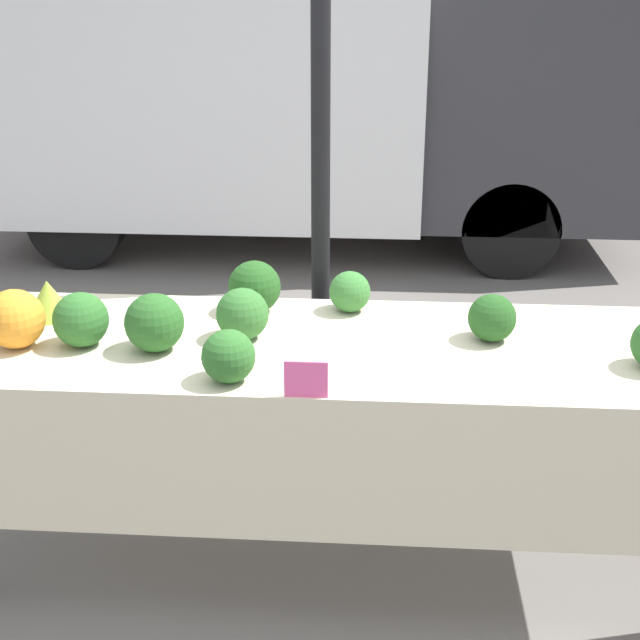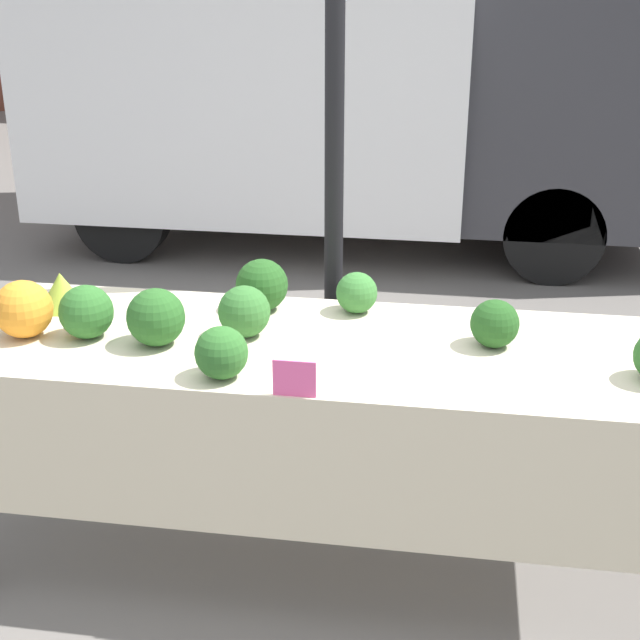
# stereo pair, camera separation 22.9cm
# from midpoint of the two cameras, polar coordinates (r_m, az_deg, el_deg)

# --- Properties ---
(ground_plane) EXTENTS (40.00, 40.00, 0.00)m
(ground_plane) POSITION_cam_midpoint_polar(r_m,az_deg,el_deg) (3.30, -2.06, -14.84)
(ground_plane) COLOR slate
(tent_pole) EXTENTS (0.07, 0.07, 2.55)m
(tent_pole) POSITION_cam_midpoint_polar(r_m,az_deg,el_deg) (3.27, -1.99, 9.70)
(tent_pole) COLOR black
(tent_pole) RESTS_ON ground_plane
(parked_truck) EXTENTS (4.47, 2.09, 2.45)m
(parked_truck) POSITION_cam_midpoint_polar(r_m,az_deg,el_deg) (6.65, -3.01, 16.17)
(parked_truck) COLOR white
(parked_truck) RESTS_ON ground_plane
(market_table) EXTENTS (2.34, 0.79, 0.83)m
(market_table) POSITION_cam_midpoint_polar(r_m,az_deg,el_deg) (2.86, -2.39, -3.88)
(market_table) COLOR beige
(market_table) RESTS_ON ground_plane
(orange_cauliflower) EXTENTS (0.19, 0.19, 0.19)m
(orange_cauliflower) POSITION_cam_midpoint_polar(r_m,az_deg,el_deg) (3.01, -21.04, 0.03)
(orange_cauliflower) COLOR orange
(orange_cauliflower) RESTS_ON market_table
(romanesco_head) EXTENTS (0.17, 0.17, 0.13)m
(romanesco_head) POSITION_cam_midpoint_polar(r_m,az_deg,el_deg) (3.23, -18.96, 1.26)
(romanesco_head) COLOR #93B238
(romanesco_head) RESTS_ON market_table
(broccoli_head_0) EXTENTS (0.16, 0.16, 0.16)m
(broccoli_head_0) POSITION_cam_midpoint_polar(r_m,az_deg,el_deg) (2.61, -8.39, -2.35)
(broccoli_head_0) COLOR #2D6628
(broccoli_head_0) RESTS_ON market_table
(broccoli_head_1) EXTENTS (0.18, 0.18, 0.18)m
(broccoli_head_1) POSITION_cam_midpoint_polar(r_m,az_deg,el_deg) (3.11, -6.33, 2.09)
(broccoli_head_1) COLOR #23511E
(broccoli_head_1) RESTS_ON market_table
(broccoli_head_2) EXTENTS (0.17, 0.17, 0.17)m
(broccoli_head_2) POSITION_cam_midpoint_polar(r_m,az_deg,el_deg) (2.89, -7.25, 0.34)
(broccoli_head_2) COLOR #336B2D
(broccoli_head_2) RESTS_ON market_table
(broccoli_head_3) EXTENTS (0.19, 0.19, 0.19)m
(broccoli_head_3) POSITION_cam_midpoint_polar(r_m,az_deg,el_deg) (2.85, -12.83, -0.21)
(broccoli_head_3) COLOR #285B23
(broccoli_head_3) RESTS_ON market_table
(broccoli_head_4) EXTENTS (0.16, 0.16, 0.16)m
(broccoli_head_4) POSITION_cam_midpoint_polar(r_m,az_deg,el_deg) (2.89, 8.75, 0.10)
(broccoli_head_4) COLOR #23511E
(broccoli_head_4) RESTS_ON market_table
(broccoli_head_5) EXTENTS (0.18, 0.18, 0.18)m
(broccoli_head_5) POSITION_cam_midpoint_polar(r_m,az_deg,el_deg) (2.95, -17.23, -0.02)
(broccoli_head_5) COLOR #2D6628
(broccoli_head_5) RESTS_ON market_table
(broccoli_head_6) EXTENTS (0.14, 0.14, 0.14)m
(broccoli_head_6) POSITION_cam_midpoint_polar(r_m,az_deg,el_deg) (3.10, -0.19, 1.79)
(broccoli_head_6) COLOR #387533
(broccoli_head_6) RESTS_ON market_table
(price_sign) EXTENTS (0.12, 0.01, 0.11)m
(price_sign) POSITION_cam_midpoint_polar(r_m,az_deg,el_deg) (2.51, -3.53, -3.87)
(price_sign) COLOR #F45B9E
(price_sign) RESTS_ON market_table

